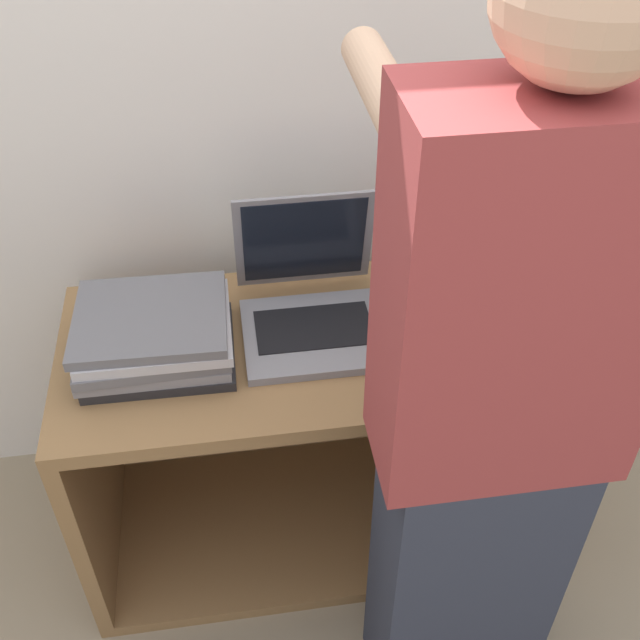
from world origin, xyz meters
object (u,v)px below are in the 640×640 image
(laptop_open, at_px, (311,303))
(laptop_stack_right, at_px, (470,299))
(laptop_stack_left, at_px, (155,335))
(person, at_px, (490,432))

(laptop_open, distance_m, laptop_stack_right, 0.36)
(laptop_open, bearing_deg, laptop_stack_right, -8.66)
(laptop_stack_left, distance_m, laptop_stack_right, 0.70)
(laptop_open, xyz_separation_m, person, (0.24, -0.52, 0.10))
(laptop_open, height_order, person, person)
(laptop_stack_left, xyz_separation_m, person, (0.58, -0.45, 0.10))
(laptop_stack_right, relative_size, person, 0.20)
(laptop_stack_left, height_order, person, person)
(laptop_stack_right, distance_m, person, 0.48)
(person, bearing_deg, laptop_stack_left, 142.05)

